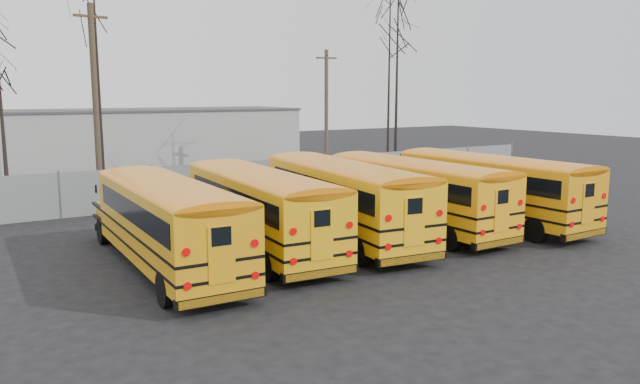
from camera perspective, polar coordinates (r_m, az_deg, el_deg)
ground at (r=21.15m, az=5.23°, el=-5.70°), size 120.00×120.00×0.00m
fence at (r=31.20m, az=-8.05°, el=0.93°), size 40.00×0.04×2.00m
distant_building at (r=50.52m, az=-15.13°, el=4.95°), size 22.00×8.00×4.00m
bus_a at (r=19.42m, az=-13.86°, el=-2.20°), size 2.58×10.25×2.85m
bus_b at (r=21.15m, az=-5.65°, el=-1.06°), size 2.96×10.33×2.86m
bus_c at (r=22.73m, az=1.97°, el=-0.15°), size 3.51×10.76×2.96m
bus_d at (r=24.65m, az=8.42°, el=0.34°), size 2.47×10.25×2.86m
bus_e at (r=26.52m, az=15.09°, el=0.79°), size 2.65×10.43×2.90m
utility_pole_left at (r=33.86m, az=-19.85°, el=7.94°), size 1.72×0.51×9.76m
utility_pole_right at (r=42.55m, az=0.58°, el=7.52°), size 1.45×0.37×8.20m
tree_2 at (r=33.25m, az=-27.12°, el=6.63°), size 0.26×0.26×9.06m
tree_3 at (r=34.93m, az=-19.64°, el=10.39°), size 0.26×0.26×12.98m
tree_4 at (r=37.88m, az=6.32°, el=10.00°), size 0.26×0.26×12.04m
tree_5 at (r=41.04m, az=7.03°, el=10.17°), size 0.26×0.26×12.40m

